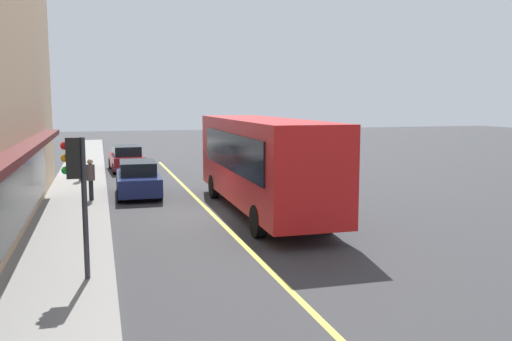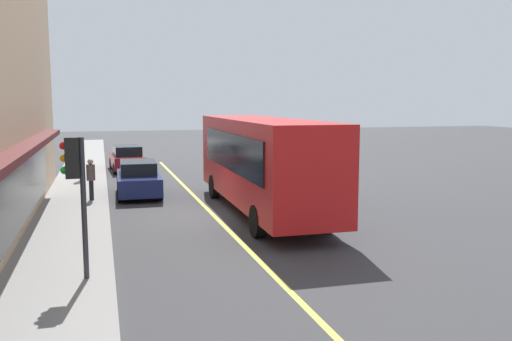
{
  "view_description": "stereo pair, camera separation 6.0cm",
  "coord_description": "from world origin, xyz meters",
  "px_view_note": "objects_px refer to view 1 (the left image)",
  "views": [
    {
      "loc": [
        -19.2,
        3.91,
        4.12
      ],
      "look_at": [
        -0.24,
        -1.61,
        1.6
      ],
      "focal_mm": 37.85,
      "sensor_mm": 36.0,
      "label": 1
    },
    {
      "loc": [
        -19.22,
        3.85,
        4.12
      ],
      "look_at": [
        -0.24,
        -1.61,
        1.6
      ],
      "focal_mm": 37.85,
      "sensor_mm": 36.0,
      "label": 2
    }
  ],
  "objects_px": {
    "pedestrian_at_corner": "(80,159)",
    "pedestrian_mid_block": "(91,175)",
    "traffic_light": "(76,174)",
    "car_maroon": "(126,159)",
    "bus": "(261,160)",
    "car_navy": "(138,179)"
  },
  "relations": [
    {
      "from": "traffic_light",
      "to": "pedestrian_at_corner",
      "type": "xyz_separation_m",
      "value": [
        16.2,
        0.45,
        -1.3
      ]
    },
    {
      "from": "traffic_light",
      "to": "pedestrian_mid_block",
      "type": "relative_size",
      "value": 1.89
    },
    {
      "from": "bus",
      "to": "pedestrian_mid_block",
      "type": "distance_m",
      "value": 7.16
    },
    {
      "from": "pedestrian_at_corner",
      "to": "pedestrian_mid_block",
      "type": "height_order",
      "value": "pedestrian_at_corner"
    },
    {
      "from": "bus",
      "to": "car_navy",
      "type": "height_order",
      "value": "bus"
    },
    {
      "from": "traffic_light",
      "to": "pedestrian_at_corner",
      "type": "relative_size",
      "value": 1.78
    },
    {
      "from": "traffic_light",
      "to": "car_navy",
      "type": "distance_m",
      "value": 11.97
    },
    {
      "from": "bus",
      "to": "traffic_light",
      "type": "distance_m",
      "value": 9.12
    },
    {
      "from": "bus",
      "to": "car_navy",
      "type": "distance_m",
      "value": 6.66
    },
    {
      "from": "bus",
      "to": "traffic_light",
      "type": "relative_size",
      "value": 3.49
    },
    {
      "from": "pedestrian_mid_block",
      "to": "pedestrian_at_corner",
      "type": "bearing_deg",
      "value": 5.51
    },
    {
      "from": "car_maroon",
      "to": "pedestrian_mid_block",
      "type": "distance_m",
      "value": 10.62
    },
    {
      "from": "car_navy",
      "to": "pedestrian_at_corner",
      "type": "xyz_separation_m",
      "value": [
        4.55,
        2.55,
        0.49
      ]
    },
    {
      "from": "bus",
      "to": "pedestrian_at_corner",
      "type": "relative_size",
      "value": 6.22
    },
    {
      "from": "car_navy",
      "to": "pedestrian_at_corner",
      "type": "height_order",
      "value": "pedestrian_at_corner"
    },
    {
      "from": "car_maroon",
      "to": "pedestrian_mid_block",
      "type": "height_order",
      "value": "pedestrian_mid_block"
    },
    {
      "from": "bus",
      "to": "car_navy",
      "type": "relative_size",
      "value": 2.57
    },
    {
      "from": "bus",
      "to": "pedestrian_at_corner",
      "type": "height_order",
      "value": "bus"
    },
    {
      "from": "bus",
      "to": "pedestrian_at_corner",
      "type": "bearing_deg",
      "value": 35.0
    },
    {
      "from": "car_navy",
      "to": "car_maroon",
      "type": "distance_m",
      "value": 8.98
    },
    {
      "from": "pedestrian_mid_block",
      "to": "bus",
      "type": "bearing_deg",
      "value": -120.31
    },
    {
      "from": "traffic_light",
      "to": "pedestrian_mid_block",
      "type": "distance_m",
      "value": 10.29
    }
  ]
}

